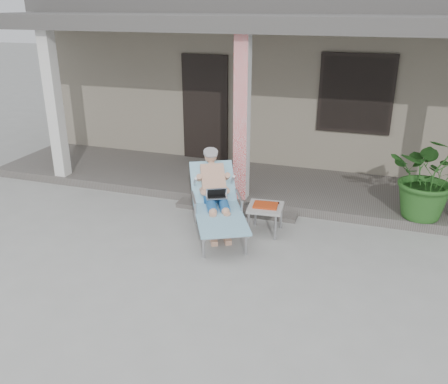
% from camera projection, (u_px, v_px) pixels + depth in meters
% --- Properties ---
extents(ground, '(60.00, 60.00, 0.00)m').
position_uv_depth(ground, '(193.00, 268.00, 6.10)').
color(ground, '#9E9E99').
rests_on(ground, ground).
extents(house, '(10.40, 5.40, 3.30)m').
position_uv_depth(house, '(294.00, 71.00, 11.20)').
color(house, gray).
rests_on(house, ground).
extents(porch_deck, '(10.00, 2.00, 0.15)m').
position_uv_depth(porch_deck, '(254.00, 184.00, 8.71)').
color(porch_deck, '#605B56').
rests_on(porch_deck, ground).
extents(porch_overhang, '(10.00, 2.30, 2.85)m').
position_uv_depth(porch_overhang, '(257.00, 28.00, 7.66)').
color(porch_overhang, silver).
rests_on(porch_overhang, porch_deck).
extents(porch_step, '(2.00, 0.30, 0.07)m').
position_uv_depth(porch_step, '(236.00, 210.00, 7.71)').
color(porch_step, '#605B56').
rests_on(porch_step, ground).
extents(lounger, '(1.37, 1.82, 1.15)m').
position_uv_depth(lounger, '(216.00, 185.00, 6.89)').
color(lounger, '#B7B7BC').
rests_on(lounger, ground).
extents(side_table, '(0.54, 0.54, 0.45)m').
position_uv_depth(side_table, '(265.00, 209.00, 6.91)').
color(side_table, '#A3A39F').
rests_on(side_table, ground).
extents(potted_palm, '(1.22, 1.07, 1.30)m').
position_uv_depth(potted_palm, '(430.00, 177.00, 6.95)').
color(potted_palm, '#26591E').
rests_on(potted_palm, porch_deck).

